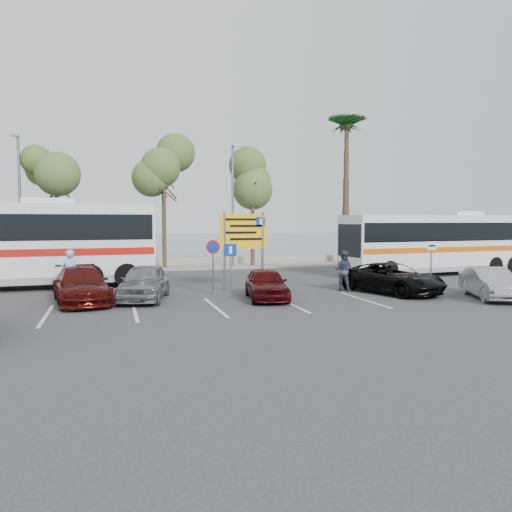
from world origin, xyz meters
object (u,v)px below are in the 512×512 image
object	(u,v)px
coach_bus_left	(3,247)
suv_black	(392,278)
car_silver_b	(490,283)
coach_bus_right	(436,245)
direction_sign	(244,237)
pedestrian_near	(69,273)
pedestrian_far	(344,271)
car_maroon	(81,285)
street_lamp_left	(20,197)
car_silver_a	(144,282)
car_red	(266,284)
street_lamp_right	(233,200)

from	to	relation	value
coach_bus_left	suv_black	xyz separation A→B (m)	(16.67, -6.17, -1.30)
car_silver_b	coach_bus_right	bearing A→B (deg)	87.96
direction_sign	pedestrian_near	bearing A→B (deg)	-179.83
pedestrian_near	suv_black	bearing A→B (deg)	143.49
coach_bus_left	pedestrian_far	world-z (taller)	coach_bus_left
coach_bus_left	suv_black	world-z (taller)	coach_bus_left
direction_sign	car_maroon	xyz separation A→B (m)	(-7.00, -1.70, -1.75)
street_lamp_left	car_silver_b	distance (m)	25.71
car_silver_a	car_silver_b	distance (m)	14.08
coach_bus_right	car_maroon	distance (m)	20.38
coach_bus_left	car_silver_a	world-z (taller)	coach_bus_left
street_lamp_left	coach_bus_right	world-z (taller)	street_lamp_left
direction_sign	pedestrian_far	bearing A→B (deg)	-19.33
pedestrian_far	suv_black	bearing A→B (deg)	-170.80
car_red	street_lamp_left	bearing A→B (deg)	139.07
street_lamp_left	direction_sign	size ratio (longest dim) A/B	2.23
car_maroon	pedestrian_near	size ratio (longest dim) A/B	2.36
coach_bus_left	car_silver_a	bearing A→B (deg)	-39.50
coach_bus_left	car_red	xyz separation A→B (m)	(10.83, -6.26, -1.33)
suv_black	street_lamp_left	bearing A→B (deg)	123.81
car_silver_b	street_lamp_left	bearing A→B (deg)	163.22
street_lamp_left	street_lamp_right	distance (m)	13.00
suv_black	car_silver_b	size ratio (longest dim) A/B	1.24
direction_sign	suv_black	size ratio (longest dim) A/B	0.75
street_lamp_right	car_silver_a	world-z (taller)	street_lamp_right
coach_bus_right	car_silver_a	world-z (taller)	coach_bus_right
car_red	pedestrian_near	world-z (taller)	pedestrian_near
suv_black	coach_bus_left	bearing A→B (deg)	141.30
car_maroon	suv_black	world-z (taller)	car_maroon
car_silver_b	pedestrian_near	distance (m)	17.38
street_lamp_right	street_lamp_left	bearing A→B (deg)	180.00
pedestrian_near	car_silver_b	bearing A→B (deg)	137.54
coach_bus_left	coach_bus_right	size ratio (longest dim) A/B	1.13
coach_bus_left	car_silver_a	xyz separation A→B (m)	(6.07, -5.00, -1.25)
car_maroon	street_lamp_right	bearing A→B (deg)	44.19
direction_sign	car_silver_b	xyz separation A→B (m)	(9.00, -5.34, -1.79)
street_lamp_left	car_maroon	xyz separation A→B (m)	(4.00, -12.02, -3.92)
coach_bus_right	pedestrian_far	xyz separation A→B (m)	(-8.41, -4.81, -0.82)
suv_black	car_silver_b	world-z (taller)	suv_black
car_silver_a	direction_sign	bearing A→B (deg)	33.78
car_red	car_silver_b	xyz separation A→B (m)	(8.84, -2.38, -0.00)
car_silver_a	suv_black	world-z (taller)	car_silver_a
car_maroon	car_silver_b	world-z (taller)	car_maroon
car_maroon	pedestrian_near	world-z (taller)	pedestrian_near
suv_black	pedestrian_far	size ratio (longest dim) A/B	2.61
suv_black	pedestrian_near	world-z (taller)	pedestrian_near
coach_bus_right	pedestrian_near	bearing A→B (deg)	-170.69
coach_bus_right	pedestrian_near	size ratio (longest dim) A/B	6.13
street_lamp_left	car_maroon	size ratio (longest dim) A/B	1.70
car_silver_b	pedestrian_near	xyz separation A→B (m)	(-16.55, 5.32, 0.36)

